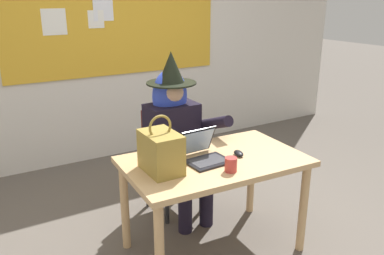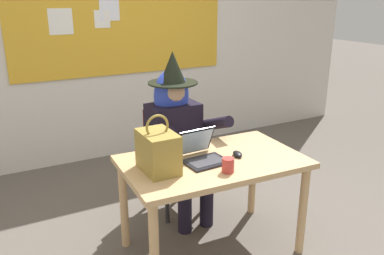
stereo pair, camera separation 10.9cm
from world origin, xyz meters
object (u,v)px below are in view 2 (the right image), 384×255
Objects in this scene: desk_main at (213,172)px; person_costumed at (177,127)px; laptop at (202,154)px; computer_mouse at (237,154)px; chair_at_desk at (170,154)px; handbag at (158,151)px; coffee_mug at (228,165)px.

desk_main is 0.63m from person_costumed.
computer_mouse is (0.25, -0.06, -0.03)m from laptop.
chair_at_desk is (0.02, 0.74, -0.14)m from desk_main.
person_costumed reaches higher than handbag.
desk_main is 0.47m from handbag.
chair_at_desk is 2.80× the size of laptop.
person_costumed is (0.03, 0.61, 0.14)m from desk_main.
person_costumed is at bearing 118.59° from computer_mouse.
coffee_mug reaches higher than desk_main.
coffee_mug is (-0.05, -0.96, 0.28)m from chair_at_desk.
coffee_mug is at bearing -31.15° from handbag.
handbag reaches higher than desk_main.
computer_mouse is at bearing -11.66° from desk_main.
person_costumed is at bearing -0.43° from chair_at_desk.
desk_main is 0.75m from chair_at_desk.
computer_mouse reaches higher than desk_main.
chair_at_desk reaches higher than desk_main.
computer_mouse is 0.60m from handbag.
laptop is (-0.08, 0.02, 0.14)m from desk_main.
handbag is at bearing -168.77° from computer_mouse.
person_costumed is at bearing 54.60° from handbag.
person_costumed is 4.39× the size of laptop.
person_costumed is at bearing 86.54° from coffee_mug.
chair_at_desk reaches higher than coffee_mug.
computer_mouse is (0.15, -0.65, -0.03)m from person_costumed.
chair_at_desk is 0.92m from handbag.
person_costumed is at bearing 87.59° from desk_main.
desk_main is 12.26× the size of computer_mouse.
computer_mouse is (0.18, -0.04, 0.11)m from desk_main.
laptop is (-0.10, -0.71, 0.28)m from chair_at_desk.
coffee_mug is (-0.20, -0.19, 0.03)m from computer_mouse.
laptop reaches higher than coffee_mug.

